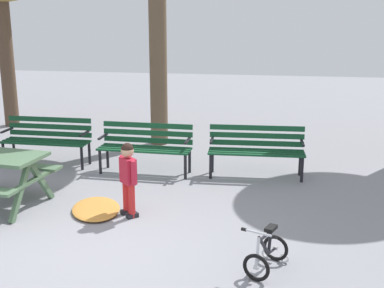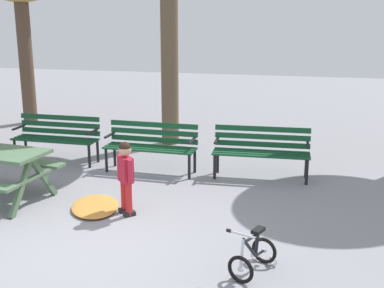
{
  "view_description": "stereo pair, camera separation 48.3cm",
  "coord_description": "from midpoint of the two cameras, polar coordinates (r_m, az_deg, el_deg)",
  "views": [
    {
      "loc": [
        2.04,
        -4.98,
        2.66
      ],
      "look_at": [
        0.83,
        1.89,
        0.85
      ],
      "focal_mm": 46.55,
      "sensor_mm": 36.0,
      "label": 1
    },
    {
      "loc": [
        2.51,
        -4.88,
        2.66
      ],
      "look_at": [
        0.83,
        1.89,
        0.85
      ],
      "focal_mm": 46.55,
      "sensor_mm": 36.0,
      "label": 2
    }
  ],
  "objects": [
    {
      "name": "ground",
      "position": [
        6.05,
        -13.58,
        -11.99
      ],
      "size": [
        36.0,
        36.0,
        0.0
      ],
      "primitive_type": "plane",
      "color": "gray"
    },
    {
      "name": "park_bench_far_left",
      "position": [
        9.51,
        -17.65,
        0.78
      ],
      "size": [
        1.6,
        0.46,
        0.85
      ],
      "color": "#144728",
      "rests_on": "ground"
    },
    {
      "name": "park_bench_left",
      "position": [
        8.64,
        -6.91,
        0.03
      ],
      "size": [
        1.61,
        0.49,
        0.85
      ],
      "color": "#144728",
      "rests_on": "ground"
    },
    {
      "name": "park_bench_right",
      "position": [
        8.42,
        5.76,
        -0.33
      ],
      "size": [
        1.62,
        0.54,
        0.85
      ],
      "color": "#144728",
      "rests_on": "ground"
    },
    {
      "name": "child_standing",
      "position": [
        6.76,
        -9.37,
        -3.4
      ],
      "size": [
        0.29,
        0.3,
        1.03
      ],
      "color": "red",
      "rests_on": "ground"
    },
    {
      "name": "kids_bicycle",
      "position": [
        5.45,
        5.99,
        -12.35
      ],
      "size": [
        0.52,
        0.63,
        0.54
      ],
      "color": "black",
      "rests_on": "ground"
    },
    {
      "name": "leaf_pile",
      "position": [
        7.19,
        -12.86,
        -7.26
      ],
      "size": [
        0.98,
        1.13,
        0.07
      ],
      "primitive_type": "ellipsoid",
      "rotation": [
        0.0,
        0.0,
        1.97
      ],
      "color": "#C68438",
      "rests_on": "ground"
    }
  ]
}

